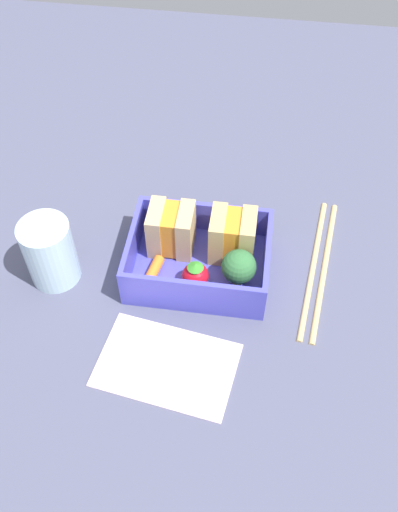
% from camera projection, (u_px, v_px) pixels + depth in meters
% --- Properties ---
extents(ground_plane, '(1.20, 1.20, 0.02)m').
position_uv_depth(ground_plane, '(199.00, 275.00, 0.70)').
color(ground_plane, '#4B4D65').
extents(bento_tray, '(0.16, 0.12, 0.01)m').
position_uv_depth(bento_tray, '(199.00, 267.00, 0.68)').
color(bento_tray, '#494AC7').
rests_on(bento_tray, ground_plane).
extents(bento_rim, '(0.16, 0.12, 0.04)m').
position_uv_depth(bento_rim, '(199.00, 253.00, 0.66)').
color(bento_rim, '#494AC7').
rests_on(bento_rim, bento_tray).
extents(sandwich_left, '(0.05, 0.05, 0.06)m').
position_uv_depth(sandwich_left, '(171.00, 229.00, 0.67)').
color(sandwich_left, tan).
rests_on(sandwich_left, bento_tray).
extents(sandwich_center_left, '(0.05, 0.05, 0.06)m').
position_uv_depth(sandwich_center_left, '(233.00, 236.00, 0.67)').
color(sandwich_center_left, tan).
rests_on(sandwich_center_left, bento_tray).
extents(carrot_stick_far_left, '(0.02, 0.05, 0.01)m').
position_uv_depth(carrot_stick_far_left, '(152.00, 274.00, 0.66)').
color(carrot_stick_far_left, orange).
rests_on(carrot_stick_far_left, bento_tray).
extents(strawberry_far_left, '(0.03, 0.03, 0.04)m').
position_uv_depth(strawberry_far_left, '(192.00, 275.00, 0.65)').
color(strawberry_far_left, red).
rests_on(strawberry_far_left, bento_tray).
extents(broccoli_floret, '(0.04, 0.04, 0.05)m').
position_uv_depth(broccoli_floret, '(239.00, 267.00, 0.64)').
color(broccoli_floret, '#92C559').
rests_on(broccoli_floret, bento_tray).
extents(chopstick_pair, '(0.05, 0.22, 0.01)m').
position_uv_depth(chopstick_pair, '(319.00, 266.00, 0.69)').
color(chopstick_pair, '#D8B670').
rests_on(chopstick_pair, ground_plane).
extents(drinking_glass, '(0.06, 0.06, 0.08)m').
position_uv_depth(drinking_glass, '(50.00, 252.00, 0.65)').
color(drinking_glass, silver).
rests_on(drinking_glass, ground_plane).
extents(folded_napkin, '(0.16, 0.11, 0.00)m').
position_uv_depth(folded_napkin, '(167.00, 365.00, 0.61)').
color(folded_napkin, silver).
rests_on(folded_napkin, ground_plane).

